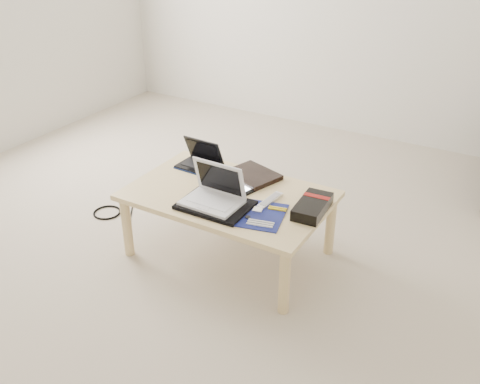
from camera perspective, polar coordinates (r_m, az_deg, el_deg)
The scene contains 13 objects.
ground at distance 3.46m, azimuth -4.93°, elevation -3.31°, with size 4.00×4.00×0.00m, color beige.
coffee_table at distance 2.98m, azimuth -1.22°, elevation -0.94°, with size 1.10×0.70×0.40m.
book at distance 3.12m, azimuth 1.30°, elevation 1.78°, with size 0.34×0.31×0.03m.
netbook at distance 3.25m, azimuth -4.24°, elevation 3.31°, with size 0.26×0.19×0.17m.
tablet at distance 3.01m, azimuth -0.74°, elevation 0.63°, with size 0.30×0.25×0.01m.
remote at distance 2.87m, azimuth 3.24°, elevation -0.89°, with size 0.06×0.20×0.02m.
neoprene_sleeve at distance 2.82m, azimuth -2.64°, elevation -1.40°, with size 0.37×0.27×0.02m, color black.
white_laptop at distance 2.81m, azimuth -2.77°, elevation -0.24°, with size 0.30×0.22×0.22m.
motherboard at distance 2.74m, azimuth 2.30°, elevation -2.47°, with size 0.29×0.33×0.01m.
gpu_box at distance 2.79m, azimuth 7.73°, elevation -1.54°, with size 0.16×0.29×0.06m.
cable_coil at distance 3.01m, azimuth -2.63°, elevation 0.58°, with size 0.10×0.10×0.01m, color black.
floor_cable_coil at distance 3.65m, azimuth -14.00°, elevation -2.13°, with size 0.18×0.18×0.01m, color black.
floor_cable_trail at distance 3.62m, azimuth -11.51°, elevation -2.15°, with size 0.01×0.01×0.37m, color black.
Camera 1 is at (1.73, -2.38, 1.81)m, focal length 40.00 mm.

